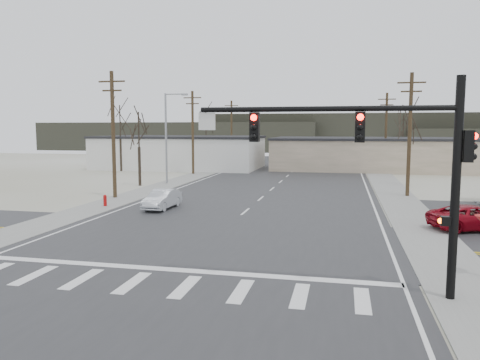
# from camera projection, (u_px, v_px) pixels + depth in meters

# --- Properties ---
(ground) EXTENTS (140.00, 140.00, 0.00)m
(ground) POSITION_uv_depth(u_px,v_px,m) (212.00, 240.00, 23.34)
(ground) COLOR silver
(ground) RESTS_ON ground
(main_road) EXTENTS (18.00, 110.00, 0.05)m
(main_road) POSITION_uv_depth(u_px,v_px,m) (263.00, 197.00, 37.90)
(main_road) COLOR #28282B
(main_road) RESTS_ON ground
(cross_road) EXTENTS (90.00, 10.00, 0.04)m
(cross_road) POSITION_uv_depth(u_px,v_px,m) (212.00, 240.00, 23.34)
(cross_road) COLOR #28282B
(cross_road) RESTS_ON ground
(sidewalk_left) EXTENTS (3.00, 90.00, 0.06)m
(sidewalk_left) POSITION_uv_depth(u_px,v_px,m) (163.00, 186.00, 45.03)
(sidewalk_left) COLOR gray
(sidewalk_left) RESTS_ON ground
(sidewalk_right) EXTENTS (3.00, 90.00, 0.06)m
(sidewalk_right) POSITION_uv_depth(u_px,v_px,m) (393.00, 192.00, 40.48)
(sidewalk_right) COLOR gray
(sidewalk_right) RESTS_ON ground
(traffic_signal_mast) EXTENTS (8.95, 0.43, 7.20)m
(traffic_signal_mast) POSITION_uv_depth(u_px,v_px,m) (394.00, 156.00, 15.12)
(traffic_signal_mast) COLOR black
(traffic_signal_mast) RESTS_ON ground
(fire_hydrant) EXTENTS (0.24, 0.24, 0.87)m
(fire_hydrant) POSITION_uv_depth(u_px,v_px,m) (105.00, 200.00, 33.25)
(fire_hydrant) COLOR #A50C0C
(fire_hydrant) RESTS_ON ground
(building_left_far) EXTENTS (22.30, 12.30, 4.50)m
(building_left_far) POSITION_uv_depth(u_px,v_px,m) (180.00, 152.00, 65.35)
(building_left_far) COLOR silver
(building_left_far) RESTS_ON ground
(building_right_far) EXTENTS (26.30, 14.30, 4.30)m
(building_right_far) POSITION_uv_depth(u_px,v_px,m) (371.00, 153.00, 63.66)
(building_right_far) COLOR #C6AE97
(building_right_far) RESTS_ON ground
(upole_left_b) EXTENTS (2.20, 0.30, 10.00)m
(upole_left_b) POSITION_uv_depth(u_px,v_px,m) (113.00, 133.00, 36.88)
(upole_left_b) COLOR #40321D
(upole_left_b) RESTS_ON ground
(upole_left_c) EXTENTS (2.20, 0.30, 10.00)m
(upole_left_c) POSITION_uv_depth(u_px,v_px,m) (193.00, 131.00, 56.29)
(upole_left_c) COLOR #40321D
(upole_left_c) RESTS_ON ground
(upole_left_d) EXTENTS (2.20, 0.30, 10.00)m
(upole_left_d) POSITION_uv_depth(u_px,v_px,m) (231.00, 130.00, 75.70)
(upole_left_d) COLOR #40321D
(upole_left_d) RESTS_ON ground
(upole_right_a) EXTENTS (2.20, 0.30, 10.00)m
(upole_right_a) POSITION_uv_depth(u_px,v_px,m) (410.00, 132.00, 37.77)
(upole_right_a) COLOR #40321D
(upole_right_a) RESTS_ON ground
(upole_right_b) EXTENTS (2.20, 0.30, 10.00)m
(upole_right_b) POSITION_uv_depth(u_px,v_px,m) (386.00, 131.00, 59.12)
(upole_right_b) COLOR #40321D
(upole_right_b) RESTS_ON ground
(streetlight_main) EXTENTS (2.40, 0.25, 9.00)m
(streetlight_main) POSITION_uv_depth(u_px,v_px,m) (168.00, 133.00, 46.45)
(streetlight_main) COLOR gray
(streetlight_main) RESTS_ON ground
(tree_left_near) EXTENTS (3.30, 3.30, 7.35)m
(tree_left_near) POSITION_uv_depth(u_px,v_px,m) (139.00, 132.00, 44.97)
(tree_left_near) COLOR #31261E
(tree_left_near) RESTS_ON ground
(tree_right_mid) EXTENTS (3.74, 3.74, 8.33)m
(tree_right_mid) POSITION_uv_depth(u_px,v_px,m) (410.00, 124.00, 45.24)
(tree_right_mid) COLOR #31261E
(tree_right_mid) RESTS_ON ground
(tree_left_far) EXTENTS (3.96, 3.96, 8.82)m
(tree_left_far) POSITION_uv_depth(u_px,v_px,m) (206.00, 123.00, 70.30)
(tree_left_far) COLOR #31261E
(tree_left_far) RESTS_ON ground
(tree_right_far) EXTENTS (3.52, 3.52, 7.84)m
(tree_right_far) POSITION_uv_depth(u_px,v_px,m) (403.00, 128.00, 69.98)
(tree_right_far) COLOR #31261E
(tree_right_far) RESTS_ON ground
(tree_left_mid) EXTENTS (3.96, 3.96, 8.82)m
(tree_left_mid) POSITION_uv_depth(u_px,v_px,m) (120.00, 123.00, 60.37)
(tree_left_mid) COLOR #31261E
(tree_left_mid) RESTS_ON ground
(hill_left) EXTENTS (70.00, 18.00, 7.00)m
(hill_left) POSITION_uv_depth(u_px,v_px,m) (179.00, 136.00, 119.75)
(hill_left) COLOR #333026
(hill_left) RESTS_ON ground
(hill_center) EXTENTS (80.00, 18.00, 9.00)m
(hill_center) POSITION_uv_depth(u_px,v_px,m) (381.00, 133.00, 112.80)
(hill_center) COLOR #333026
(hill_center) RESTS_ON ground
(sedan_crossing) EXTENTS (1.54, 4.05, 1.32)m
(sedan_crossing) POSITION_uv_depth(u_px,v_px,m) (162.00, 199.00, 32.22)
(sedan_crossing) COLOR #B2B6BD
(sedan_crossing) RESTS_ON main_road
(car_far_a) EXTENTS (3.15, 4.90, 1.32)m
(car_far_a) POSITION_uv_depth(u_px,v_px,m) (284.00, 165.00, 62.61)
(car_far_a) COLOR black
(car_far_a) RESTS_ON main_road
(car_far_b) EXTENTS (2.39, 4.71, 1.54)m
(car_far_b) POSITION_uv_depth(u_px,v_px,m) (292.00, 158.00, 74.62)
(car_far_b) COLOR black
(car_far_b) RESTS_ON main_road
(car_parked_red) EXTENTS (5.31, 3.68, 1.35)m
(car_parked_red) POSITION_uv_depth(u_px,v_px,m) (474.00, 218.00, 25.48)
(car_parked_red) COLOR maroon
(car_parked_red) RESTS_ON parking_lot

